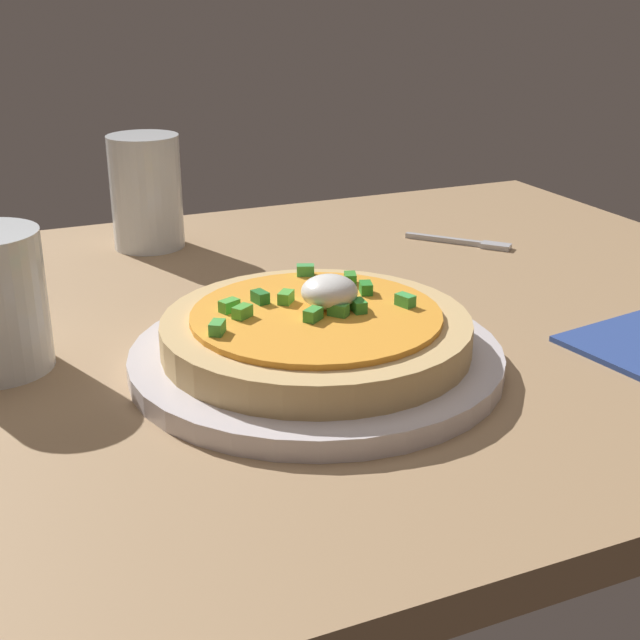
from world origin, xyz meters
TOP-DOWN VIEW (x-y plane):
  - dining_table at (0.00, 0.00)cm, footprint 92.99×66.26cm
  - plate at (0.27, -9.52)cm, footprint 25.00×25.00cm
  - pizza at (0.30, -9.49)cm, footprint 20.60×20.60cm
  - cup_near at (-3.70, 22.98)cm, footprint 6.78×6.78cm
  - fork at (24.97, 10.94)cm, footprint 7.77×8.62cm

SIDE VIEW (x-z plane):
  - dining_table at x=0.00cm, z-range 0.00..2.39cm
  - fork at x=24.97cm, z-range 2.39..2.89cm
  - plate at x=0.27cm, z-range 2.39..3.81cm
  - pizza at x=0.30cm, z-range 2.74..7.54cm
  - cup_near at x=-3.70cm, z-range 1.89..12.69cm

